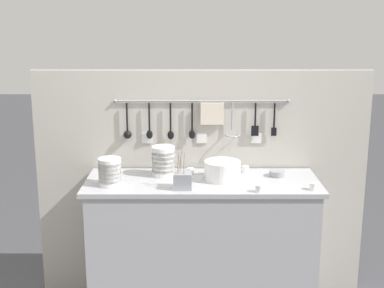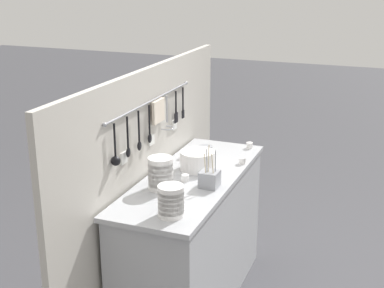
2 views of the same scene
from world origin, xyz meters
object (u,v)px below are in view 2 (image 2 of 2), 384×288
object	(u,v)px
plate_stack	(198,160)
bowl_stack_tall_left	(171,201)
cutlery_caddy	(210,179)
cup_front_left	(185,178)
cup_back_right	(250,145)
cup_back_left	(184,155)
cup_edge_near	(170,174)
cup_centre	(242,161)
bowl_stack_wide_centre	(160,173)
steel_mixing_bowl	(206,149)

from	to	relation	value
plate_stack	bowl_stack_tall_left	bearing A→B (deg)	-170.68
cutlery_caddy	cup_front_left	world-z (taller)	cutlery_caddy
plate_stack	cutlery_caddy	world-z (taller)	cutlery_caddy
bowl_stack_tall_left	cup_front_left	distance (m)	0.50
cup_back_right	cup_back_left	size ratio (longest dim) A/B	1.00
cutlery_caddy	cup_back_right	bearing A→B (deg)	-2.21
cup_front_left	cup_edge_near	xyz separation A→B (m)	(0.02, 0.11, 0.00)
bowl_stack_tall_left	cup_front_left	world-z (taller)	bowl_stack_tall_left
plate_stack	cup_centre	bearing A→B (deg)	-49.94
cup_front_left	cup_back_right	size ratio (longest dim) A/B	1.00
bowl_stack_wide_centre	bowl_stack_tall_left	bearing A→B (deg)	-147.13
cup_centre	bowl_stack_tall_left	bearing A→B (deg)	171.86
cup_centre	cup_edge_near	distance (m)	0.55
cup_front_left	cup_centre	distance (m)	0.50
plate_stack	cup_back_right	size ratio (longest dim) A/B	4.91
cup_edge_near	cup_back_left	world-z (taller)	same
bowl_stack_tall_left	cup_edge_near	distance (m)	0.55
bowl_stack_tall_left	steel_mixing_bowl	size ratio (longest dim) A/B	1.72
cup_edge_near	cup_back_right	xyz separation A→B (m)	(0.75, -0.32, 0.00)
cup_centre	cup_front_left	bearing A→B (deg)	150.83
bowl_stack_wide_centre	cup_back_right	size ratio (longest dim) A/B	4.19
bowl_stack_wide_centre	cup_front_left	xyz separation A→B (m)	(0.16, -0.10, -0.08)
plate_stack	cutlery_caddy	xyz separation A→B (m)	(-0.25, -0.17, -0.01)
cup_front_left	cup_back_left	size ratio (longest dim) A/B	1.00
bowl_stack_wide_centre	plate_stack	bearing A→B (deg)	-13.38
bowl_stack_wide_centre	plate_stack	world-z (taller)	bowl_stack_wide_centre
plate_stack	steel_mixing_bowl	size ratio (longest dim) A/B	2.29
bowl_stack_tall_left	cup_front_left	xyz separation A→B (m)	(0.48, 0.11, -0.06)
steel_mixing_bowl	cup_centre	xyz separation A→B (m)	(-0.16, -0.32, 0.00)
bowl_stack_wide_centre	cup_centre	distance (m)	0.69
bowl_stack_tall_left	cup_back_right	bearing A→B (deg)	-4.09
cup_centre	cup_edge_near	size ratio (longest dim) A/B	1.00
cup_back_right	cup_back_left	distance (m)	0.53
cup_edge_near	cup_back_left	size ratio (longest dim) A/B	1.00
cup_edge_near	cup_back_right	distance (m)	0.81
plate_stack	cup_back_left	bearing A→B (deg)	45.16
cup_back_right	plate_stack	bearing A→B (deg)	159.31
cutlery_caddy	steel_mixing_bowl	bearing A→B (deg)	22.00
cup_front_left	cup_centre	xyz separation A→B (m)	(0.43, -0.24, 0.00)
bowl_stack_wide_centre	cutlery_caddy	xyz separation A→B (m)	(0.13, -0.27, -0.05)
cup_edge_near	cup_back_right	bearing A→B (deg)	-22.90
cutlery_caddy	bowl_stack_tall_left	bearing A→B (deg)	172.63
bowl_stack_wide_centre	plate_stack	distance (m)	0.40
steel_mixing_bowl	cutlery_caddy	world-z (taller)	cutlery_caddy
bowl_stack_wide_centre	cup_back_left	distance (m)	0.56
bowl_stack_tall_left	cup_centre	size ratio (longest dim) A/B	3.69
cup_centre	cup_edge_near	xyz separation A→B (m)	(-0.41, 0.36, 0.00)
cup_back_right	cup_back_left	xyz separation A→B (m)	(-0.38, 0.37, 0.00)
bowl_stack_wide_centre	cup_edge_near	bearing A→B (deg)	6.06
bowl_stack_tall_left	cup_centre	distance (m)	0.93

